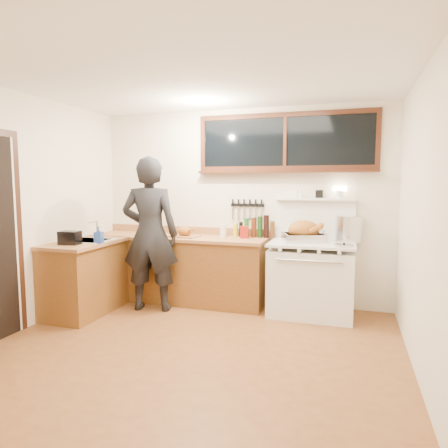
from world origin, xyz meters
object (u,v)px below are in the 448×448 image
(man, at_px, (150,234))
(cutting_board, at_px, (185,233))
(roast_turkey, at_px, (304,233))
(vintage_stove, at_px, (311,277))

(man, xyz_separation_m, cutting_board, (0.30, 0.40, -0.02))
(man, distance_m, roast_turkey, 1.93)
(vintage_stove, bearing_deg, roast_turkey, 161.92)
(vintage_stove, xyz_separation_m, cutting_board, (-1.67, -0.02, 0.49))
(vintage_stove, distance_m, man, 2.08)
(vintage_stove, xyz_separation_m, man, (-1.98, -0.42, 0.51))
(vintage_stove, relative_size, roast_turkey, 2.70)
(vintage_stove, bearing_deg, cutting_board, -179.20)
(man, relative_size, roast_turkey, 3.33)
(roast_turkey, bearing_deg, vintage_stove, -18.08)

